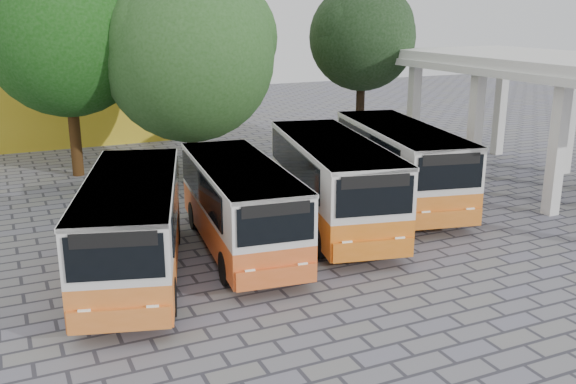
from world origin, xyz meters
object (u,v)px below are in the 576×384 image
bus_centre_right (332,178)px  bus_far_right (400,160)px  bus_far_left (132,222)px  bus_centre_left (240,201)px

bus_centre_right → bus_far_right: bus_centre_right is taller
bus_far_left → bus_centre_left: size_ratio=1.07×
bus_far_left → bus_centre_right: bus_centre_right is taller
bus_centre_left → bus_far_left: bearing=-160.8°
bus_far_left → bus_centre_right: 7.18m
bus_centre_left → bus_far_right: 7.54m
bus_far_left → bus_far_right: size_ratio=0.95×
bus_centre_right → bus_far_right: bearing=32.3°
bus_far_left → bus_centre_right: bearing=28.7°
bus_centre_left → bus_far_right: size_ratio=0.89×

